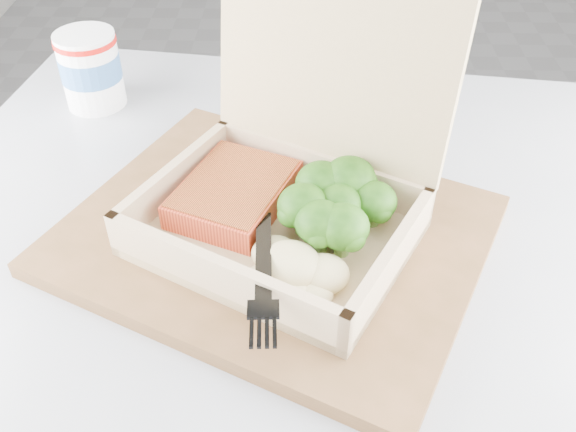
{
  "coord_description": "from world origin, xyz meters",
  "views": [
    {
      "loc": [
        -0.65,
        -1.03,
        1.16
      ],
      "look_at": [
        -0.67,
        -0.58,
        0.78
      ],
      "focal_mm": 40.0,
      "sensor_mm": 36.0,
      "label": 1
    }
  ],
  "objects_px": {
    "takeout_container": "(295,173)",
    "cafe_table": "(282,377)",
    "paper_cup": "(90,67)",
    "serving_tray": "(274,235)"
  },
  "relations": [
    {
      "from": "takeout_container",
      "to": "paper_cup",
      "type": "distance_m",
      "value": 0.36
    },
    {
      "from": "cafe_table",
      "to": "serving_tray",
      "type": "height_order",
      "value": "serving_tray"
    },
    {
      "from": "paper_cup",
      "to": "cafe_table",
      "type": "bearing_deg",
      "value": -48.76
    },
    {
      "from": "takeout_container",
      "to": "paper_cup",
      "type": "xyz_separation_m",
      "value": [
        -0.26,
        0.24,
        -0.02
      ]
    },
    {
      "from": "takeout_container",
      "to": "paper_cup",
      "type": "bearing_deg",
      "value": 165.37
    },
    {
      "from": "serving_tray",
      "to": "takeout_container",
      "type": "distance_m",
      "value": 0.07
    },
    {
      "from": "cafe_table",
      "to": "takeout_container",
      "type": "relative_size",
      "value": 2.89
    },
    {
      "from": "takeout_container",
      "to": "cafe_table",
      "type": "bearing_deg",
      "value": -78.14
    },
    {
      "from": "takeout_container",
      "to": "serving_tray",
      "type": "bearing_deg",
      "value": -112.01
    },
    {
      "from": "cafe_table",
      "to": "serving_tray",
      "type": "bearing_deg",
      "value": 106.19
    }
  ]
}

